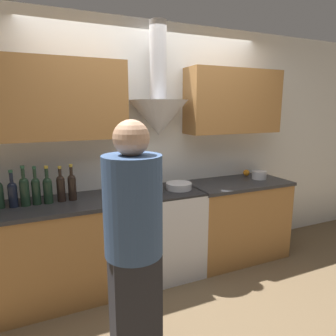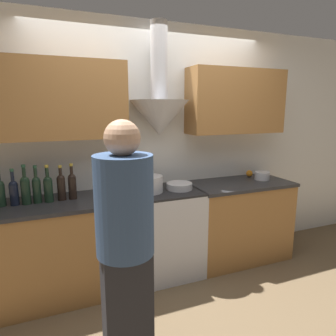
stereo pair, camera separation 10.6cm
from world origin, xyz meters
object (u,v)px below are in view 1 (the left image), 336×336
wine_bottle_5 (36,189)px  person_foreground_left (134,253)px  stock_pot (150,184)px  orange_fruit (246,173)px  wine_bottle_7 (61,187)px  wine_bottle_4 (25,190)px  wine_bottle_3 (13,193)px  stove_range (164,232)px  saucepan (259,175)px  wine_bottle_8 (72,186)px  wine_bottle_6 (48,189)px  mixing_bowl (179,186)px

wine_bottle_5 → person_foreground_left: (0.48, -1.25, -0.11)m
stock_pot → orange_fruit: (1.35, 0.21, -0.04)m
stock_pot → wine_bottle_7: bearing=176.4°
wine_bottle_4 → orange_fruit: (2.47, 0.16, -0.10)m
wine_bottle_3 → wine_bottle_4: size_ratio=0.91×
wine_bottle_5 → stock_pot: size_ratio=1.30×
wine_bottle_3 → wine_bottle_5: 0.18m
stove_range → saucepan: 1.32m
wine_bottle_3 → wine_bottle_8: bearing=0.4°
wine_bottle_6 → saucepan: bearing=-0.5°
wine_bottle_6 → person_foreground_left: bearing=-72.5°
wine_bottle_3 → saucepan: size_ratio=1.88×
wine_bottle_8 → stock_pot: (0.73, -0.05, -0.05)m
wine_bottle_4 → wine_bottle_7: bearing=1.7°
wine_bottle_6 → saucepan: size_ratio=1.97×
orange_fruit → wine_bottle_3: bearing=-176.4°
wine_bottle_4 → wine_bottle_8: (0.39, 0.01, -0.01)m
wine_bottle_8 → stock_pot: bearing=-4.0°
wine_bottle_8 → saucepan: (2.11, -0.03, -0.09)m
wine_bottle_6 → mixing_bowl: (1.25, -0.05, -0.10)m
wine_bottle_4 → saucepan: bearing=-0.6°
wine_bottle_5 → wine_bottle_6: wine_bottle_5 is taller
saucepan → person_foreground_left: bearing=-147.8°
stock_pot → person_foreground_left: 1.32m
wine_bottle_8 → wine_bottle_6: bearing=-176.8°
stove_range → wine_bottle_7: bearing=177.6°
wine_bottle_6 → person_foreground_left: (0.39, -1.24, -0.11)m
stove_range → wine_bottle_6: bearing=178.5°
wine_bottle_6 → wine_bottle_3: bearing=178.3°
wine_bottle_7 → saucepan: bearing=-0.9°
wine_bottle_3 → wine_bottle_8: (0.48, 0.00, 0.01)m
saucepan → person_foreground_left: size_ratio=0.10×
wine_bottle_8 → stove_range: bearing=-2.6°
wine_bottle_8 → person_foreground_left: size_ratio=0.20×
stock_pot → orange_fruit: stock_pot is taller
stove_range → mixing_bowl: mixing_bowl is taller
wine_bottle_5 → mixing_bowl: (1.34, -0.06, -0.10)m
stove_range → wine_bottle_8: wine_bottle_8 is taller
wine_bottle_3 → wine_bottle_7: wine_bottle_7 is taller
wine_bottle_4 → wine_bottle_6: 0.18m
orange_fruit → saucepan: 0.19m
wine_bottle_4 → wine_bottle_7: 0.29m
person_foreground_left → wine_bottle_5: bearing=111.2°
person_foreground_left → orange_fruit: bearing=36.6°
wine_bottle_5 → saucepan: (2.41, -0.03, -0.09)m
saucepan → orange_fruit: bearing=100.6°
wine_bottle_5 → saucepan: size_ratio=1.98×
stove_range → person_foreground_left: 1.48m
wine_bottle_5 → wine_bottle_6: size_ratio=1.00×
wine_bottle_6 → mixing_bowl: wine_bottle_6 is taller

